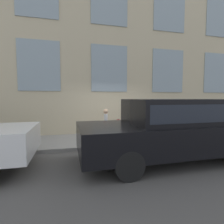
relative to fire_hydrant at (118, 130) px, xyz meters
The scene contains 6 objects.
ground_plane 0.82m from the fire_hydrant, behind, with size 80.00×80.00×0.00m, color #514F4C.
sidewalk 0.71m from the fire_hydrant, ahead, with size 2.28×60.00×0.13m.
building_facade 5.66m from the fire_hydrant, ahead, with size 0.33×40.00×11.81m.
fire_hydrant is the anchor object (origin of this frame).
person 0.58m from the fire_hydrant, 61.94° to the left, with size 0.29×0.19×1.20m.
parked_car_black_near 2.30m from the fire_hydrant, 153.96° to the right, with size 2.01×5.22×1.71m.
Camera 1 is at (-5.68, 1.89, 1.73)m, focal length 28.00 mm.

